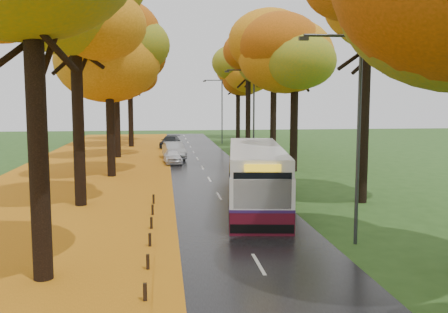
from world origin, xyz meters
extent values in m
cube|color=black|center=(0.00, 25.00, 0.02)|extent=(6.50, 90.00, 0.04)
cube|color=silver|center=(0.00, 25.00, 0.04)|extent=(0.12, 90.00, 0.01)
cube|color=#95530D|center=(-9.00, 25.00, 0.01)|extent=(12.00, 90.00, 0.02)
cube|color=orange|center=(-3.05, 25.00, 0.04)|extent=(0.90, 90.00, 0.01)
cylinder|color=black|center=(-6.90, 5.50, 4.29)|extent=(0.60, 0.60, 8.58)
cylinder|color=black|center=(-7.50, 16.50, 4.58)|extent=(0.60, 0.60, 9.15)
ellipsoid|color=orange|center=(-7.50, 16.50, 10.30)|extent=(8.00, 8.00, 6.24)
cylinder|color=black|center=(-6.90, 26.50, 4.00)|extent=(0.60, 0.60, 8.00)
ellipsoid|color=orange|center=(-6.90, 26.50, 9.00)|extent=(9.20, 9.20, 7.18)
cylinder|color=black|center=(-7.50, 38.50, 4.29)|extent=(0.60, 0.60, 8.58)
ellipsoid|color=orange|center=(-7.50, 38.50, 9.65)|extent=(8.00, 8.00, 6.24)
cylinder|color=black|center=(-6.90, 49.50, 4.58)|extent=(0.60, 0.60, 9.15)
ellipsoid|color=orange|center=(-6.90, 49.50, 10.30)|extent=(9.20, 9.20, 7.18)
cylinder|color=black|center=(-7.50, 59.50, 4.00)|extent=(0.60, 0.60, 8.00)
ellipsoid|color=orange|center=(-7.50, 59.50, 9.00)|extent=(8.00, 8.00, 6.24)
cylinder|color=black|center=(7.50, 15.50, 4.61)|extent=(0.60, 0.60, 9.22)
ellipsoid|color=#C4580E|center=(7.50, 15.50, 10.37)|extent=(8.20, 8.20, 6.40)
cylinder|color=black|center=(6.90, 27.50, 4.10)|extent=(0.60, 0.60, 8.19)
ellipsoid|color=#C4580E|center=(6.90, 27.50, 9.22)|extent=(9.20, 9.20, 7.18)
cylinder|color=black|center=(7.50, 37.50, 4.35)|extent=(0.60, 0.60, 8.70)
ellipsoid|color=#C4580E|center=(7.50, 37.50, 9.79)|extent=(8.20, 8.20, 6.40)
cylinder|color=black|center=(6.90, 48.50, 4.61)|extent=(0.60, 0.60, 9.22)
ellipsoid|color=#C4580E|center=(6.90, 48.50, 10.37)|extent=(9.20, 9.20, 7.18)
cylinder|color=black|center=(7.50, 60.50, 4.10)|extent=(0.60, 0.60, 8.19)
ellipsoid|color=#C4580E|center=(7.50, 60.50, 9.22)|extent=(8.20, 8.20, 6.40)
cube|color=black|center=(-3.70, 3.40, 0.26)|extent=(0.11, 0.11, 0.52)
cube|color=black|center=(-3.70, 6.00, 0.26)|extent=(0.11, 0.11, 0.52)
cube|color=black|center=(-3.70, 8.60, 0.26)|extent=(0.11, 0.11, 0.52)
cube|color=black|center=(-3.70, 11.20, 0.26)|extent=(0.11, 0.11, 0.52)
cube|color=black|center=(-3.70, 13.80, 0.26)|extent=(0.11, 0.11, 0.52)
cube|color=black|center=(-3.70, 16.40, 0.26)|extent=(0.11, 0.11, 0.52)
cylinder|color=#333538|center=(4.20, 8.00, 4.00)|extent=(0.14, 0.14, 8.00)
cylinder|color=#333538|center=(3.10, 8.00, 7.90)|extent=(2.20, 0.11, 0.11)
cube|color=#333538|center=(2.00, 8.00, 7.78)|extent=(0.35, 0.18, 0.14)
cylinder|color=#333538|center=(4.20, 30.00, 4.00)|extent=(0.14, 0.14, 8.00)
cylinder|color=#333538|center=(3.10, 30.00, 7.90)|extent=(2.20, 0.11, 0.11)
cube|color=#333538|center=(2.00, 30.00, 7.78)|extent=(0.35, 0.18, 0.14)
cylinder|color=#333538|center=(4.20, 52.00, 4.00)|extent=(0.14, 0.14, 8.00)
cylinder|color=#333538|center=(3.10, 52.00, 7.90)|extent=(2.20, 0.11, 0.11)
cube|color=#333538|center=(2.00, 52.00, 7.78)|extent=(0.35, 0.18, 0.14)
cube|color=#4F0C1A|center=(1.61, 15.18, 0.52)|extent=(4.26, 11.99, 0.96)
cube|color=silver|center=(1.61, 15.18, 1.69)|extent=(4.26, 11.99, 1.39)
cube|color=silver|center=(1.61, 15.18, 2.76)|extent=(4.18, 11.75, 0.75)
cube|color=#301854|center=(1.61, 15.18, 1.05)|extent=(4.28, 12.01, 0.13)
cube|color=black|center=(1.61, 15.18, 2.12)|extent=(4.16, 11.06, 0.91)
cube|color=black|center=(0.80, 9.40, 1.91)|extent=(2.33, 0.38, 1.49)
cube|color=yellow|center=(0.80, 9.40, 2.83)|extent=(1.46, 0.26, 0.30)
cube|color=black|center=(0.80, 9.42, 0.34)|extent=(2.61, 0.48, 0.37)
cylinder|color=black|center=(-0.14, 11.40, 0.57)|extent=(0.44, 1.10, 1.07)
cylinder|color=black|center=(2.26, 11.06, 0.57)|extent=(0.44, 1.10, 1.07)
cylinder|color=black|center=(0.89, 18.84, 0.57)|extent=(0.44, 1.10, 1.07)
cylinder|color=black|center=(3.30, 18.50, 0.57)|extent=(0.44, 1.10, 1.07)
imported|color=white|center=(-2.35, 32.97, 0.65)|extent=(1.66, 3.65, 1.22)
imported|color=#94989C|center=(-2.16, 36.44, 0.81)|extent=(2.29, 4.87, 1.54)
imported|color=black|center=(-2.35, 47.52, 0.71)|extent=(2.73, 4.90, 1.34)
camera|label=1|loc=(-3.14, -10.05, 5.58)|focal=40.00mm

